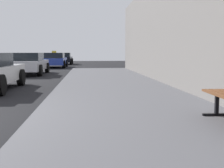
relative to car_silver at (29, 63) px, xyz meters
name	(u,v)px	position (x,y,z in m)	size (l,w,h in m)	color
sidewalk	(141,119)	(4.38, -12.11, -0.57)	(4.00, 32.00, 0.15)	#5B5B60
car_silver	(29,63)	(0.00, 0.00, 0.00)	(1.95, 4.52, 1.27)	#B7B7BF
car_blue	(55,60)	(0.62, 7.99, 0.00)	(2.04, 4.50, 1.43)	#233899
car_black	(64,58)	(0.84, 14.99, 0.00)	(1.95, 4.41, 1.27)	black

